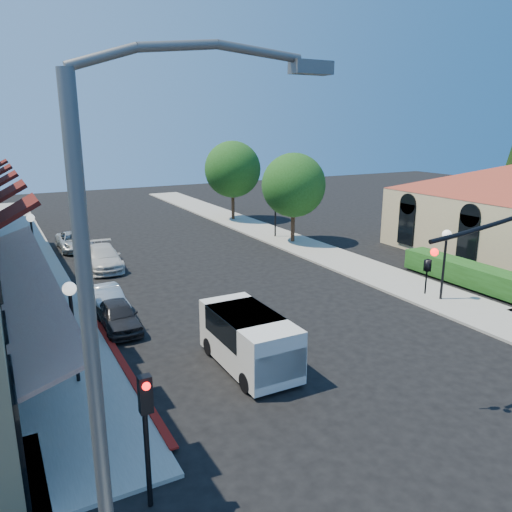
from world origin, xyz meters
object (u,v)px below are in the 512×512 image
white_van (249,337)px  cobra_streetlight (122,372)px  street_tree_a (294,185)px  parked_car_c (103,257)px  secondary_signal (146,417)px  parked_car_b (107,300)px  lamppost_left_far (32,229)px  lamppost_left_near (71,307)px  parked_car_a (118,316)px  lamppost_right_near (446,247)px  lamppost_right_far (275,202)px  street_tree_b (233,169)px  parked_car_d (74,241)px

white_van → cobra_streetlight: bearing=-126.7°
street_tree_a → parked_car_c: 14.05m
secondary_signal → parked_car_b: secondary_signal is taller
cobra_streetlight → lamppost_left_far: (0.65, 24.00, -2.53)m
lamppost_left_far → white_van: bearing=-70.4°
lamppost_left_near → parked_car_a: 5.08m
secondary_signal → lamppost_left_near: (-0.50, 6.59, 0.42)m
lamppost_left_far → lamppost_right_near: bearing=-39.5°
street_tree_a → secondary_signal: (-16.80, -20.59, -1.88)m
street_tree_a → lamppost_right_far: bearing=98.5°
white_van → parked_car_b: white_van is taller
white_van → parked_car_c: 15.44m
secondary_signal → lamppost_left_far: 20.60m
parked_car_c → white_van: bearing=-79.0°
lamppost_left_near → parked_car_c: 14.32m
street_tree_a → street_tree_b: 10.01m
secondary_signal → parked_car_d: bearing=84.7°
lamppost_left_near → white_van: (5.58, -1.64, -1.59)m
secondary_signal → parked_car_b: bearing=82.0°
secondary_signal → cobra_streetlight: bearing=-108.6°
lamppost_left_near → lamppost_left_far: same height
street_tree_a → parked_car_b: street_tree_a is taller
cobra_streetlight → parked_car_d: size_ratio=2.14×
street_tree_a → secondary_signal: 26.64m
street_tree_a → lamppost_left_far: bearing=180.0°
lamppost_right_far → parked_car_c: bearing=-170.1°
street_tree_a → lamppost_right_far: size_ratio=1.82×
white_van → parked_car_c: (-1.88, 15.31, -0.47)m
lamppost_left_near → cobra_streetlight: bearing=-93.7°
lamppost_right_near → white_van: lamppost_right_near is taller
lamppost_right_far → lamppost_left_near: bearing=-136.7°
lamppost_left_far → white_van: size_ratio=0.80×
cobra_streetlight → white_van: 11.21m
street_tree_a → lamppost_left_near: 22.30m
lamppost_right_far → white_van: size_ratio=0.80×
lamppost_left_near → street_tree_b: bearing=54.2°
white_van → parked_car_d: bearing=97.3°
lamppost_right_far → white_van: bearing=-122.9°
lamppost_left_far → parked_car_a: (2.30, -10.00, -2.13)m
cobra_streetlight → parked_car_a: cobra_streetlight is taller
lamppost_left_near → lamppost_left_far: bearing=90.0°
street_tree_a → lamppost_left_near: (-17.30, -14.00, -1.46)m
cobra_streetlight → white_van: (6.23, 8.36, -4.12)m
lamppost_right_far → parked_car_a: 19.09m
parked_car_a → secondary_signal: bearing=-98.9°
parked_car_c → parked_car_d: parked_car_c is taller
secondary_signal → lamppost_right_far: (16.50, 22.59, 0.42)m
lamppost_right_near → secondary_signal: bearing=-158.2°
lamppost_left_far → parked_car_c: (3.70, -0.32, -2.06)m
parked_car_a → lamppost_left_far: bearing=103.7°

